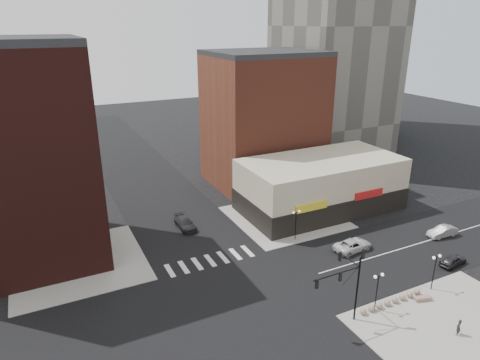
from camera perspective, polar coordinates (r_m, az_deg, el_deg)
ground at (r=46.75m, az=0.13°, el=-15.34°), size 240.00×240.00×0.00m
road_ew at (r=46.75m, az=0.13°, el=-15.33°), size 200.00×14.00×0.02m
road_ns at (r=46.75m, az=0.13°, el=-15.32°), size 14.00×200.00×0.02m
sidewalk_nw at (r=55.65m, az=-20.67°, el=-10.36°), size 15.00×15.00×0.12m
sidewalk_ne at (r=63.85m, az=6.02°, el=-4.95°), size 15.00×15.00×0.12m
sidewalk_se at (r=47.17m, az=27.33°, el=-17.54°), size 18.00×14.00×0.12m
building_nw at (r=54.54m, az=-27.46°, el=2.31°), size 16.00×15.00×25.00m
building_ne_midrise at (r=74.70m, az=3.14°, el=7.81°), size 18.00×15.00×22.00m
building_ne_row at (r=66.40m, az=10.65°, el=-1.13°), size 24.20×12.20×8.00m
traffic_signal at (r=42.02m, az=14.19°, el=-12.44°), size 5.59×3.09×7.77m
street_lamp_se_a at (r=45.06m, az=17.91°, el=-12.93°), size 1.22×0.32×4.16m
street_lamp_se_b at (r=50.40m, az=24.63°, el=-10.11°), size 1.22×0.32×4.16m
street_lamp_ne at (r=56.33m, az=7.49°, el=-5.00°), size 1.22×0.32×4.16m
bollard_row at (r=47.97m, az=19.49°, el=-14.99°), size 8.02×0.67×0.67m
white_suv at (r=56.51m, az=14.80°, el=-8.39°), size 5.42×2.89×1.45m
dark_sedan_east at (r=57.53m, az=26.53°, el=-9.56°), size 3.96×1.96×1.30m
silver_sedan at (r=64.09m, az=25.40°, el=-6.22°), size 4.39×1.78×1.42m
dark_sedan_north at (r=60.69m, az=-7.34°, el=-5.74°), size 2.13×5.00×1.44m
pedestrian at (r=46.14m, az=27.12°, el=-17.07°), size 0.71×0.64×1.63m
stone_bench at (r=49.72m, az=23.16°, el=-14.31°), size 1.90×1.03×0.42m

